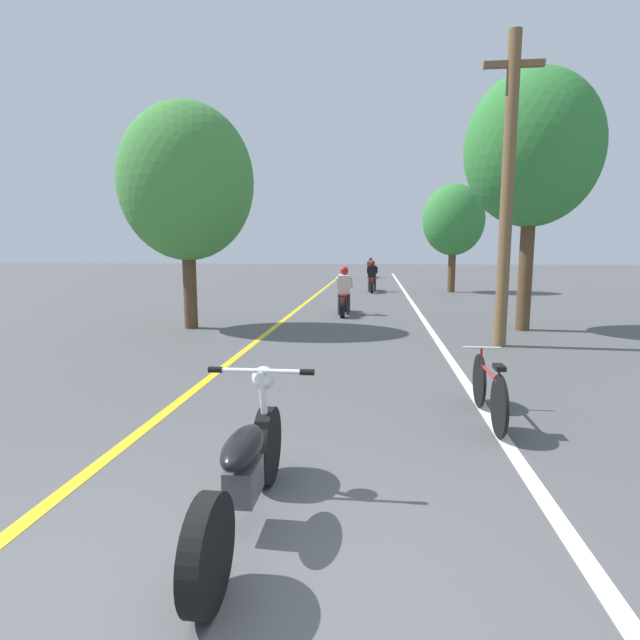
{
  "coord_description": "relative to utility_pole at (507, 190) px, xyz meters",
  "views": [
    {
      "loc": [
        0.75,
        -2.31,
        1.93
      ],
      "look_at": [
        -0.03,
        4.81,
        0.9
      ],
      "focal_mm": 28.0,
      "sensor_mm": 36.0,
      "label": 1
    }
  ],
  "objects": [
    {
      "name": "bicycle_parked",
      "position": [
        -1.2,
        -4.5,
        -2.69
      ],
      "size": [
        0.44,
        1.66,
        0.76
      ],
      "color": "black",
      "rests_on": "ground"
    },
    {
      "name": "motorcycle_rider_mid",
      "position": [
        -2.62,
        12.39,
        -2.5
      ],
      "size": [
        0.5,
        2.14,
        1.41
      ],
      "color": "black",
      "rests_on": "ground"
    },
    {
      "name": "ground_plane",
      "position": [
        -3.24,
        -7.8,
        -3.04
      ],
      "size": [
        120.0,
        120.0,
        0.0
      ],
      "primitive_type": "plane",
      "color": "#515154"
    },
    {
      "name": "lane_stripe_center",
      "position": [
        -4.94,
        5.01,
        -3.03
      ],
      "size": [
        0.14,
        48.0,
        0.01
      ],
      "primitive_type": "cube",
      "color": "yellow",
      "rests_on": "ground"
    },
    {
      "name": "roadside_tree_left",
      "position": [
        -6.94,
        1.51,
        0.42
      ],
      "size": [
        3.18,
        2.86,
        5.3
      ],
      "color": "#513A23",
      "rests_on": "ground"
    },
    {
      "name": "motorcycle_foreground",
      "position": [
        -3.36,
        -6.95,
        -2.62
      ],
      "size": [
        0.83,
        2.12,
        1.02
      ],
      "color": "black",
      "rests_on": "ground"
    },
    {
      "name": "motorcycle_rider_lead",
      "position": [
        -3.38,
        4.44,
        -2.5
      ],
      "size": [
        0.5,
        1.94,
        1.41
      ],
      "color": "black",
      "rests_on": "ground"
    },
    {
      "name": "lane_stripe_edge",
      "position": [
        -1.15,
        5.01,
        -3.03
      ],
      "size": [
        0.14,
        48.0,
        0.01
      ],
      "primitive_type": "cube",
      "color": "white",
      "rests_on": "ground"
    },
    {
      "name": "utility_pole",
      "position": [
        0.0,
        0.0,
        0.0
      ],
      "size": [
        1.1,
        0.24,
        5.9
      ],
      "color": "brown",
      "rests_on": "ground"
    },
    {
      "name": "motorcycle_rider_far",
      "position": [
        -2.8,
        23.33,
        -2.52
      ],
      "size": [
        0.5,
        2.03,
        1.34
      ],
      "color": "black",
      "rests_on": "ground"
    },
    {
      "name": "roadside_tree_right_near",
      "position": [
        1.02,
        2.09,
        1.1
      ],
      "size": [
        3.04,
        2.74,
        5.92
      ],
      "color": "#513A23",
      "rests_on": "ground"
    },
    {
      "name": "roadside_tree_right_far",
      "position": [
        0.89,
        12.58,
        0.11
      ],
      "size": [
        2.68,
        2.41,
        4.71
      ],
      "color": "#513A23",
      "rests_on": "ground"
    }
  ]
}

